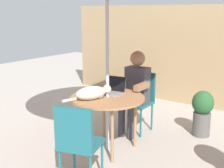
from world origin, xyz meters
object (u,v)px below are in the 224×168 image
object	(u,v)px
chair_empty	(78,139)
cat	(93,93)
laptop	(114,88)
chair_occupied	(140,96)
patio_table	(108,102)
potted_plant_near_fence	(202,111)
person_seated	(135,88)

from	to	relation	value
chair_empty	cat	size ratio (longest dim) A/B	1.53
laptop	cat	world-z (taller)	laptop
chair_occupied	chair_empty	size ratio (longest dim) A/B	1.00
chair_occupied	laptop	distance (m)	0.68
patio_table	laptop	distance (m)	0.25
chair_empty	cat	distance (m)	0.84
chair_empty	potted_plant_near_fence	bearing A→B (deg)	74.25
chair_empty	cat	xyz separation A→B (m)	(-0.37, 0.70, 0.28)
laptop	chair_occupied	bearing A→B (deg)	85.10
chair_empty	potted_plant_near_fence	distance (m)	2.16
cat	patio_table	bearing A→B (deg)	66.68
patio_table	cat	xyz separation A→B (m)	(-0.08, -0.19, 0.15)
patio_table	person_seated	xyz separation A→B (m)	(0.00, 0.68, 0.04)
chair_empty	person_seated	world-z (taller)	person_seated
laptop	chair_empty	bearing A→B (deg)	-73.16
chair_occupied	person_seated	distance (m)	0.23
potted_plant_near_fence	patio_table	bearing A→B (deg)	-126.35
potted_plant_near_fence	cat	bearing A→B (deg)	-124.71
person_seated	cat	distance (m)	0.88
chair_empty	laptop	bearing A→B (deg)	106.84
chair_occupied	potted_plant_near_fence	distance (m)	0.94
person_seated	laptop	bearing A→B (deg)	-96.54
chair_occupied	potted_plant_near_fence	world-z (taller)	chair_occupied
patio_table	cat	world-z (taller)	cat
patio_table	chair_occupied	distance (m)	0.85
person_seated	potted_plant_near_fence	distance (m)	1.05
person_seated	patio_table	bearing A→B (deg)	-90.00
chair_occupied	person_seated	xyz separation A→B (m)	(0.00, -0.16, 0.17)
cat	laptop	bearing A→B (deg)	85.73
patio_table	chair_empty	size ratio (longest dim) A/B	1.07
laptop	potted_plant_near_fence	xyz separation A→B (m)	(0.92, 0.96, -0.42)
chair_empty	person_seated	distance (m)	1.61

